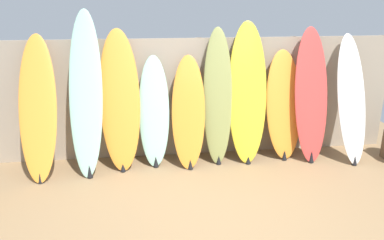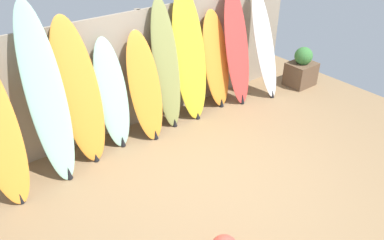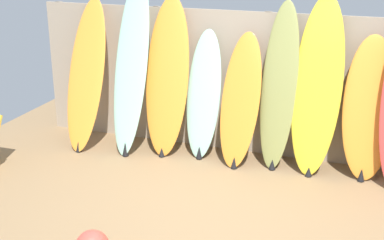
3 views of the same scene
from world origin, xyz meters
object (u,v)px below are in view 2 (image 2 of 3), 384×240
(surfboard_seafoam_1, at_px, (47,98))
(surfboard_white_9, at_px, (265,45))
(surfboard_olive_5, at_px, (166,66))
(surfboard_yellow_6, at_px, (190,57))
(surfboard_red_8, at_px, (237,48))
(surfboard_orange_2, at_px, (79,93))
(surfboard_orange_4, at_px, (145,88))
(surfboard_seafoam_3, at_px, (112,95))
(surfboard_orange_7, at_px, (216,60))
(planter_box, at_px, (301,69))

(surfboard_seafoam_1, distance_m, surfboard_white_9, 3.82)
(surfboard_olive_5, relative_size, surfboard_yellow_6, 0.96)
(surfboard_seafoam_1, bearing_deg, surfboard_red_8, 0.91)
(surfboard_orange_2, bearing_deg, surfboard_orange_4, -3.12)
(surfboard_seafoam_3, bearing_deg, surfboard_orange_2, -176.67)
(surfboard_orange_7, xyz_separation_m, surfboard_white_9, (0.96, -0.18, 0.11))
(surfboard_olive_5, height_order, surfboard_yellow_6, surfboard_yellow_6)
(surfboard_red_8, bearing_deg, surfboard_orange_4, 179.98)
(surfboard_seafoam_1, bearing_deg, surfboard_seafoam_3, 8.22)
(surfboard_seafoam_1, bearing_deg, surfboard_olive_5, 4.31)
(surfboard_orange_4, height_order, surfboard_white_9, surfboard_white_9)
(surfboard_orange_4, height_order, surfboard_orange_7, surfboard_orange_7)
(surfboard_orange_2, distance_m, surfboard_orange_4, 0.98)
(surfboard_yellow_6, bearing_deg, surfboard_orange_2, -179.26)
(surfboard_seafoam_3, distance_m, surfboard_white_9, 2.91)
(surfboard_yellow_6, height_order, planter_box, surfboard_yellow_6)
(surfboard_orange_4, bearing_deg, surfboard_olive_5, 11.14)
(surfboard_orange_4, distance_m, surfboard_red_8, 1.83)
(surfboard_orange_4, xyz_separation_m, surfboard_white_9, (2.42, -0.08, 0.14))
(surfboard_seafoam_3, bearing_deg, surfboard_white_9, -3.06)
(surfboard_seafoam_3, xyz_separation_m, surfboard_orange_4, (0.49, -0.08, 0.00))
(surfboard_orange_2, distance_m, surfboard_white_9, 3.38)
(surfboard_olive_5, height_order, surfboard_orange_7, surfboard_olive_5)
(surfboard_seafoam_3, xyz_separation_m, planter_box, (3.73, -0.42, -0.45))
(surfboard_white_9, distance_m, planter_box, 1.05)
(surfboard_orange_2, bearing_deg, surfboard_red_8, -1.09)
(surfboard_seafoam_1, relative_size, surfboard_olive_5, 1.13)
(surfboard_red_8, bearing_deg, surfboard_orange_2, 178.91)
(surfboard_red_8, height_order, planter_box, surfboard_red_8)
(surfboard_white_9, bearing_deg, surfboard_seafoam_1, 179.64)
(surfboard_white_9, bearing_deg, surfboard_orange_2, 177.83)
(surfboard_orange_2, distance_m, planter_box, 4.27)
(surfboard_orange_4, distance_m, surfboard_yellow_6, 0.91)
(surfboard_seafoam_3, height_order, planter_box, surfboard_seafoam_3)
(planter_box, bearing_deg, surfboard_orange_2, 174.72)
(surfboard_seafoam_1, xyz_separation_m, surfboard_olive_5, (1.84, 0.14, -0.12))
(surfboard_orange_7, xyz_separation_m, surfboard_red_8, (0.36, -0.11, 0.16))
(surfboard_orange_7, distance_m, surfboard_red_8, 0.41)
(surfboard_white_9, bearing_deg, surfboard_olive_5, 175.32)
(surfboard_yellow_6, bearing_deg, surfboard_seafoam_1, -176.78)
(surfboard_seafoam_1, distance_m, surfboard_olive_5, 1.85)
(surfboard_seafoam_3, distance_m, surfboard_red_8, 2.32)
(surfboard_orange_2, distance_m, surfboard_seafoam_3, 0.51)
(surfboard_seafoam_1, bearing_deg, surfboard_white_9, -0.36)
(surfboard_olive_5, height_order, surfboard_red_8, surfboard_olive_5)
(surfboard_white_9, bearing_deg, surfboard_yellow_6, 174.38)
(surfboard_seafoam_1, relative_size, surfboard_orange_7, 1.36)
(surfboard_olive_5, distance_m, surfboard_red_8, 1.39)
(surfboard_orange_4, bearing_deg, surfboard_seafoam_1, -177.87)
(surfboard_yellow_6, height_order, surfboard_orange_7, surfboard_yellow_6)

